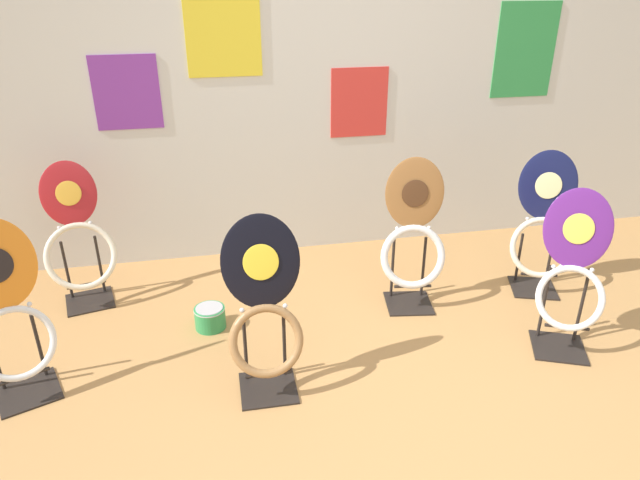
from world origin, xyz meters
The scene contains 9 objects.
ground_plane centered at (0.00, 0.00, 0.00)m, with size 14.00×14.00×0.00m, color #B7844C.
wall_back centered at (0.00, 2.02, 1.30)m, with size 8.00×0.07×2.60m.
toilet_seat_display_navy_moon centered at (1.28, 1.09, 0.41)m, with size 0.43×0.36×0.91m.
toilet_seat_display_woodgrain centered at (0.40, 1.06, 0.42)m, with size 0.41×0.32×0.94m.
toilet_seat_display_jazz_black centered at (-0.56, 0.46, 0.43)m, with size 0.38×0.31×0.90m.
toilet_seat_display_orange_sun centered at (-1.74, 0.66, 0.42)m, with size 0.43×0.37×0.91m.
toilet_seat_display_purple_note centered at (1.07, 0.48, 0.43)m, with size 0.43×0.41×0.89m.
toilet_seat_display_crimson_swirl centered at (-1.57, 1.51, 0.41)m, with size 0.46×0.41×0.88m.
paint_can centered at (-0.83, 1.05, 0.07)m, with size 0.18×0.18×0.13m.
Camera 1 is at (-0.76, -1.83, 1.91)m, focal length 32.00 mm.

